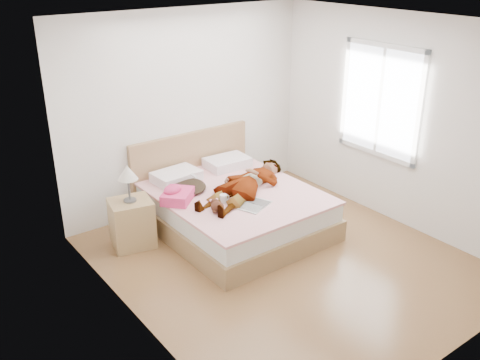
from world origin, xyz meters
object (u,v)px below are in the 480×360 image
(phone, at_px, (194,176))
(bed, at_px, (231,206))
(coffee_mug, at_px, (224,198))
(nightstand, at_px, (132,220))
(plush_toy, at_px, (217,206))
(woman, at_px, (246,181))
(towel, at_px, (176,195))
(magazine, at_px, (255,205))

(phone, xyz_separation_m, bed, (0.35, -0.29, -0.41))
(coffee_mug, height_order, nightstand, nightstand)
(bed, relative_size, plush_toy, 8.41)
(woman, height_order, bed, bed)
(nightstand, bearing_deg, woman, -17.52)
(towel, distance_m, plush_toy, 0.56)
(woman, height_order, nightstand, nightstand)
(plush_toy, bearing_deg, nightstand, 135.59)
(nightstand, bearing_deg, towel, -22.20)
(bed, xyz_separation_m, magazine, (-0.05, -0.54, 0.24))
(woman, bearing_deg, nightstand, -130.31)
(phone, bearing_deg, magazine, -92.84)
(bed, xyz_separation_m, nightstand, (-1.20, 0.32, 0.06))
(woman, bearing_deg, phone, -151.44)
(bed, bearing_deg, coffee_mug, -139.18)
(woman, relative_size, magazine, 3.67)
(woman, distance_m, bed, 0.40)
(towel, bearing_deg, magazine, -44.75)
(phone, height_order, nightstand, nightstand)
(coffee_mug, bearing_deg, magazine, -50.90)
(bed, bearing_deg, towel, 170.74)
(bed, xyz_separation_m, coffee_mug, (-0.29, -0.25, 0.29))
(magazine, height_order, coffee_mug, coffee_mug)
(woman, xyz_separation_m, coffee_mug, (-0.44, -0.14, -0.06))
(towel, relative_size, nightstand, 0.49)
(bed, bearing_deg, woman, -36.13)
(towel, relative_size, plush_toy, 2.01)
(bed, bearing_deg, phone, 140.30)
(bed, distance_m, towel, 0.78)
(woman, height_order, plush_toy, woman)
(woman, distance_m, coffee_mug, 0.46)
(magazine, bearing_deg, plush_toy, 161.24)
(woman, bearing_deg, towel, -127.48)
(woman, height_order, towel, woman)
(towel, distance_m, magazine, 0.93)
(bed, xyz_separation_m, plush_toy, (-0.48, -0.39, 0.30))
(nightstand, bearing_deg, coffee_mug, -31.58)
(phone, bearing_deg, bed, -62.48)
(woman, height_order, coffee_mug, woman)
(coffee_mug, bearing_deg, plush_toy, -143.45)
(woman, xyz_separation_m, bed, (-0.15, 0.11, -0.35))
(towel, xyz_separation_m, plush_toy, (0.23, -0.51, -0.02))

